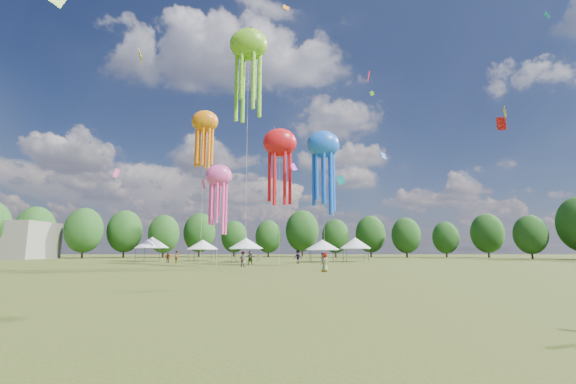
{
  "coord_description": "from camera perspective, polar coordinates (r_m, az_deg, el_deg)",
  "views": [
    {
      "loc": [
        0.48,
        -11.06,
        2.04
      ],
      "look_at": [
        0.55,
        15.0,
        6.0
      ],
      "focal_mm": 23.63,
      "sensor_mm": 36.0,
      "label": 1
    }
  ],
  "objects": [
    {
      "name": "ground",
      "position": [
        11.26,
        -2.75,
        -19.08
      ],
      "size": [
        300.0,
        300.0,
        0.0
      ],
      "primitive_type": "plane",
      "color": "#384416",
      "rests_on": "ground"
    },
    {
      "name": "spectator_near",
      "position": [
        45.36,
        -6.82,
        -10.03
      ],
      "size": [
        1.08,
        0.99,
        1.78
      ],
      "primitive_type": "imported",
      "rotation": [
        0.0,
        0.0,
        2.68
      ],
      "color": "gray",
      "rests_on": "ground"
    },
    {
      "name": "spectators_far",
      "position": [
        53.77,
        -4.15,
        -9.83
      ],
      "size": [
        24.1,
        25.1,
        1.9
      ],
      "color": "gray",
      "rests_on": "ground"
    },
    {
      "name": "festival_tents",
      "position": [
        65.42,
        -5.9,
        -7.74
      ],
      "size": [
        40.4,
        11.38,
        4.23
      ],
      "color": "#47474C",
      "rests_on": "ground"
    },
    {
      "name": "show_kites",
      "position": [
        50.67,
        -5.26,
        9.52
      ],
      "size": [
        21.76,
        18.15,
        29.26
      ],
      "color": "red",
      "rests_on": "ground"
    },
    {
      "name": "small_kites",
      "position": [
        60.13,
        -0.32,
        17.58
      ],
      "size": [
        78.89,
        59.7,
        42.17
      ],
      "color": "red",
      "rests_on": "ground"
    },
    {
      "name": "treeline",
      "position": [
        73.84,
        -3.55,
        -5.12
      ],
      "size": [
        201.57,
        95.24,
        13.43
      ],
      "color": "#38281C",
      "rests_on": "ground"
    }
  ]
}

